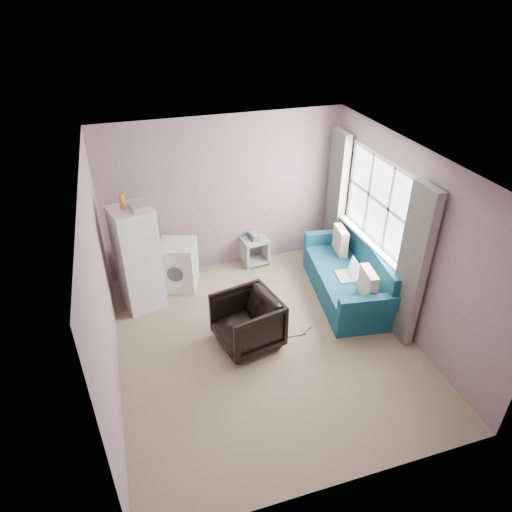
{
  "coord_description": "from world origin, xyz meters",
  "views": [
    {
      "loc": [
        -1.48,
        -4.33,
        4.2
      ],
      "look_at": [
        0.05,
        0.6,
        1.0
      ],
      "focal_mm": 32.0,
      "sensor_mm": 36.0,
      "label": 1
    }
  ],
  "objects_px": {
    "fridge": "(138,258)",
    "armchair": "(247,320)",
    "side_table": "(254,248)",
    "sofa": "(351,277)",
    "washing_machine": "(178,264)"
  },
  "relations": [
    {
      "from": "fridge",
      "to": "armchair",
      "type": "bearing_deg",
      "value": -61.45
    },
    {
      "from": "fridge",
      "to": "sofa",
      "type": "distance_m",
      "value": 3.15
    },
    {
      "from": "armchair",
      "to": "sofa",
      "type": "relative_size",
      "value": 0.38
    },
    {
      "from": "side_table",
      "to": "sofa",
      "type": "xyz_separation_m",
      "value": [
        1.12,
        -1.33,
        0.05
      ]
    },
    {
      "from": "side_table",
      "to": "sofa",
      "type": "relative_size",
      "value": 0.27
    },
    {
      "from": "fridge",
      "to": "washing_machine",
      "type": "relative_size",
      "value": 2.35
    },
    {
      "from": "armchair",
      "to": "fridge",
      "type": "distance_m",
      "value": 1.83
    },
    {
      "from": "fridge",
      "to": "side_table",
      "type": "distance_m",
      "value": 2.06
    },
    {
      "from": "washing_machine",
      "to": "armchair",
      "type": "bearing_deg",
      "value": -48.14
    },
    {
      "from": "fridge",
      "to": "side_table",
      "type": "height_order",
      "value": "fridge"
    },
    {
      "from": "armchair",
      "to": "side_table",
      "type": "distance_m",
      "value": 2.01
    },
    {
      "from": "washing_machine",
      "to": "sofa",
      "type": "relative_size",
      "value": 0.37
    },
    {
      "from": "fridge",
      "to": "side_table",
      "type": "relative_size",
      "value": 3.14
    },
    {
      "from": "fridge",
      "to": "side_table",
      "type": "bearing_deg",
      "value": 2.41
    },
    {
      "from": "fridge",
      "to": "sofa",
      "type": "xyz_separation_m",
      "value": [
        3.03,
        -0.73,
        -0.47
      ]
    }
  ]
}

